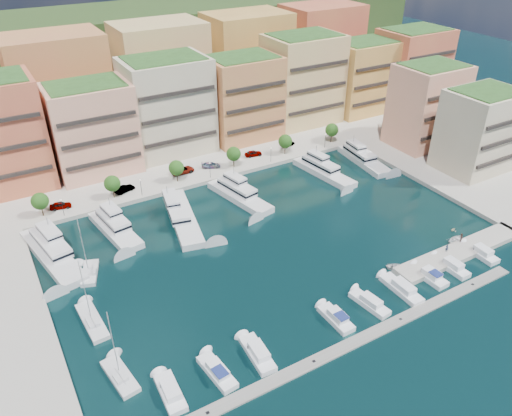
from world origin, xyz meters
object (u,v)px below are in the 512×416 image
object	(u,v)px
tree_2	(176,168)
car_4	(253,153)
yacht_3	(238,194)
tender_3	(453,229)
cruiser_1	(217,372)
sailboat_1	(92,322)
cruiser_9	(481,253)
cruiser_0	(171,393)
lamppost_1	(141,185)
car_0	(60,205)
yacht_0	(51,251)
person_1	(461,238)
lamppost_3	(271,152)
cruiser_6	(402,289)
tender_0	(395,267)
cruiser_4	(336,319)
car_5	(288,144)
cruiser_7	(430,276)
person_0	(447,248)
lamppost_4	(325,138)
yacht_1	(114,227)
sailboat_0	(120,377)
tree_0	(40,201)
yacht_6	(362,158)
lamppost_2	(210,167)
car_1	(125,189)
tree_5	(332,130)
tree_3	(234,154)
cruiser_8	(451,267)
lamppost_0	(62,205)
tree_4	(285,141)
car_2	(183,170)
yacht_5	(322,170)
sailboat_2	(90,273)
cruiser_2	(258,354)
tree_1	(112,184)
tender_2	(456,240)

from	to	relation	value
tree_2	car_4	size ratio (longest dim) A/B	1.19
yacht_3	tender_3	size ratio (longest dim) A/B	14.59
cruiser_1	sailboat_1	size ratio (longest dim) A/B	0.62
cruiser_9	cruiser_0	bearing A→B (deg)	-180.00
lamppost_1	car_0	xyz separation A→B (m)	(-17.97, 3.63, -2.02)
yacht_0	person_1	distance (m)	82.79
lamppost_3	tender_3	xyz separation A→B (m)	(17.31, -46.85, -3.46)
cruiser_6	tender_0	distance (m)	6.89
cruiser_1	tender_3	xyz separation A→B (m)	(61.13, 8.95, -0.21)
cruiser_4	car_5	bearing A→B (deg)	63.39
lamppost_3	cruiser_7	world-z (taller)	lamppost_3
sailboat_1	car_0	size ratio (longest dim) A/B	2.81
person_0	lamppost_4	bearing A→B (deg)	-20.02
yacht_1	sailboat_0	bearing A→B (deg)	-105.49
tree_0	yacht_6	distance (m)	81.75
lamppost_2	person_1	bearing A→B (deg)	-57.96
tender_0	car_1	size ratio (longest dim) A/B	0.70
tree_5	yacht_0	size ratio (longest dim) A/B	0.24
cruiser_0	tree_3	bearing A→B (deg)	54.62
person_1	lamppost_2	bearing A→B (deg)	-89.82
lamppost_4	cruiser_8	world-z (taller)	lamppost_4
tree_0	car_4	world-z (taller)	tree_0
cruiser_0	person_1	size ratio (longest dim) A/B	3.86
yacht_6	sailboat_1	xyz separation A→B (m)	(-79.77, -24.74, -0.90)
car_0	tree_3	bearing A→B (deg)	-80.66
lamppost_4	lamppost_0	bearing A→B (deg)	180.00
tree_2	cruiser_4	bearing A→B (deg)	-85.53
tree_0	tree_2	distance (m)	32.00
lamppost_0	cruiser_6	bearing A→B (deg)	-49.59
person_1	tree_4	bearing A→B (deg)	-113.31
tree_4	person_0	bearing A→B (deg)	-86.97
tender_0	lamppost_0	bearing A→B (deg)	69.36
tree_3	cruiser_6	distance (m)	58.35
car_4	cruiser_8	bearing A→B (deg)	-162.91
lamppost_3	person_1	xyz separation A→B (m)	(14.05, -51.20, -1.84)
cruiser_4	car_2	size ratio (longest dim) A/B	1.19
lamppost_3	yacht_5	size ratio (longest dim) A/B	0.21
tree_4	yacht_1	xyz separation A→B (m)	(-51.82, -12.69, -3.65)
sailboat_1	tree_2	bearing A→B (deg)	50.56
lamppost_3	cruiser_7	size ratio (longest dim) A/B	0.58
cruiser_0	car_0	distance (m)	59.49
cruiser_7	sailboat_2	size ratio (longest dim) A/B	0.55
yacht_1	person_0	size ratio (longest dim) A/B	10.65
tree_4	cruiser_2	world-z (taller)	tree_4
tree_5	cruiser_8	distance (m)	60.26
tree_2	sailboat_2	size ratio (longest dim) A/B	0.43
tree_1	tender_2	size ratio (longest dim) A/B	1.39
car_0	yacht_6	bearing A→B (deg)	-89.63
tree_1	tree_5	bearing A→B (deg)	0.00
tree_3	car_1	bearing A→B (deg)	177.19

